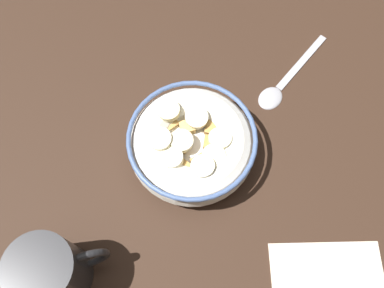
# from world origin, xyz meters

# --- Properties ---
(ground_plane) EXTENTS (0.97, 0.97, 0.02)m
(ground_plane) POSITION_xyz_m (0.00, 0.00, -0.01)
(ground_plane) COLOR #332116
(cereal_bowl) EXTENTS (0.16, 0.16, 0.06)m
(cereal_bowl) POSITION_xyz_m (-0.00, -0.00, 0.03)
(cereal_bowl) COLOR silver
(cereal_bowl) RESTS_ON ground_plane
(spoon) EXTENTS (0.14, 0.10, 0.01)m
(spoon) POSITION_xyz_m (0.15, 0.05, 0.00)
(spoon) COLOR #A5A5AD
(spoon) RESTS_ON ground_plane
(coffee_mug) EXTENTS (0.10, 0.07, 0.09)m
(coffee_mug) POSITION_xyz_m (-0.19, -0.10, 0.05)
(coffee_mug) COLOR #262628
(coffee_mug) RESTS_ON ground_plane
(folded_napkin) EXTENTS (0.15, 0.12, 0.00)m
(folded_napkin) POSITION_xyz_m (0.10, -0.20, 0.00)
(folded_napkin) COLOR beige
(folded_napkin) RESTS_ON ground_plane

